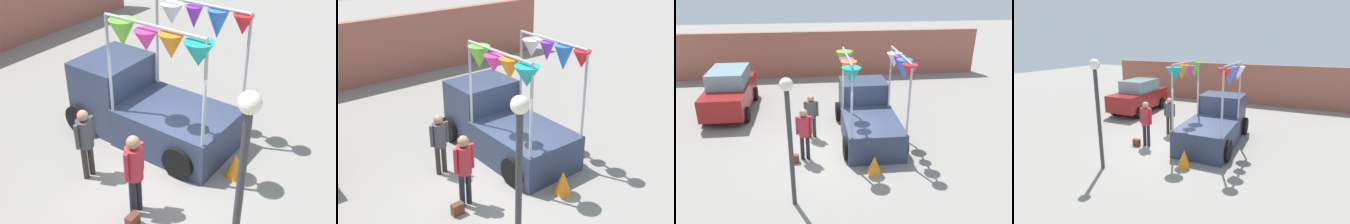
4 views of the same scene
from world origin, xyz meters
TOP-DOWN VIEW (x-y plane):
  - ground_plane at (0.00, 0.00)m, footprint 60.00×60.00m
  - vendor_truck at (1.19, 1.17)m, footprint 2.48×4.10m
  - parked_car at (-4.37, 3.99)m, footprint 1.88×4.00m
  - person_customer at (-1.13, -0.45)m, footprint 0.53×0.34m
  - person_vendor at (-0.88, 1.09)m, footprint 0.53×0.34m
  - handbag at (-1.48, -0.65)m, footprint 0.28×0.16m
  - street_lamp at (-1.42, -2.71)m, footprint 0.32×0.32m
  - brick_boundary_wall at (0.00, 8.83)m, footprint 18.00×0.36m
  - folded_kite_bundle_tangerine at (0.98, -1.51)m, footprint 0.62×0.62m

SIDE VIEW (x-z plane):
  - ground_plane at x=0.00m, z-range 0.00..0.00m
  - handbag at x=-1.48m, z-range 0.00..0.28m
  - folded_kite_bundle_tangerine at x=0.98m, z-range 0.00..0.60m
  - parked_car at x=-4.37m, z-range 0.00..1.88m
  - vendor_truck at x=1.19m, z-range -0.71..2.61m
  - person_vendor at x=-0.88m, z-range 0.17..1.84m
  - person_customer at x=-1.13m, z-range 0.20..1.99m
  - brick_boundary_wall at x=0.00m, z-range 0.00..2.60m
  - street_lamp at x=-1.42m, z-range 0.57..4.11m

